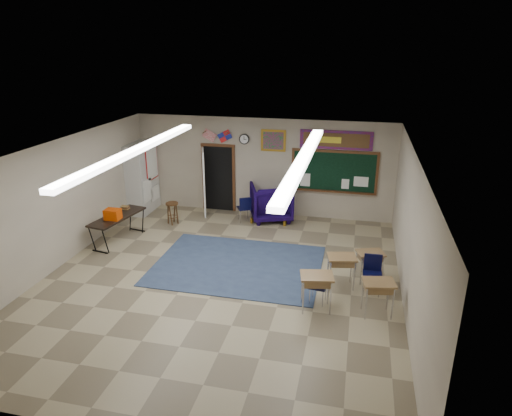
% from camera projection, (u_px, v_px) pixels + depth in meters
% --- Properties ---
extents(floor, '(9.00, 9.00, 0.00)m').
position_uv_depth(floor, '(220.00, 280.00, 10.42)').
color(floor, '#9C8E6B').
rests_on(floor, ground).
extents(back_wall, '(8.00, 0.04, 3.00)m').
position_uv_depth(back_wall, '(262.00, 167.00, 14.03)').
color(back_wall, '#B8AC95').
rests_on(back_wall, floor).
extents(front_wall, '(8.00, 0.04, 3.00)m').
position_uv_depth(front_wall, '(113.00, 346.00, 5.79)').
color(front_wall, '#B8AC95').
rests_on(front_wall, floor).
extents(left_wall, '(0.04, 9.00, 3.00)m').
position_uv_depth(left_wall, '(56.00, 205.00, 10.74)').
color(left_wall, '#B8AC95').
rests_on(left_wall, floor).
extents(right_wall, '(0.04, 9.00, 3.00)m').
position_uv_depth(right_wall, '(411.00, 236.00, 9.07)').
color(right_wall, '#B8AC95').
rests_on(right_wall, floor).
extents(ceiling, '(8.00, 9.00, 0.04)m').
position_uv_depth(ceiling, '(216.00, 152.00, 9.39)').
color(ceiling, beige).
rests_on(ceiling, back_wall).
extents(area_rug, '(4.00, 3.00, 0.02)m').
position_uv_depth(area_rug, '(238.00, 265.00, 11.11)').
color(area_rug, '#364966').
rests_on(area_rug, floor).
extents(fluorescent_strips, '(3.86, 6.00, 0.10)m').
position_uv_depth(fluorescent_strips, '(216.00, 154.00, 9.41)').
color(fluorescent_strips, white).
rests_on(fluorescent_strips, ceiling).
extents(doorway, '(1.10, 0.89, 2.16)m').
position_uv_depth(doorway, '(214.00, 179.00, 14.36)').
color(doorway, black).
rests_on(doorway, back_wall).
extents(chalkboard, '(2.55, 0.14, 1.30)m').
position_uv_depth(chalkboard, '(334.00, 173.00, 13.54)').
color(chalkboard, '#562F18').
rests_on(chalkboard, back_wall).
extents(bulletin_board, '(2.10, 0.05, 0.55)m').
position_uv_depth(bulletin_board, '(336.00, 140.00, 13.21)').
color(bulletin_board, '#AD120E').
rests_on(bulletin_board, back_wall).
extents(framed_art_print, '(0.75, 0.05, 0.65)m').
position_uv_depth(framed_art_print, '(273.00, 141.00, 13.63)').
color(framed_art_print, '#AA7A20').
rests_on(framed_art_print, back_wall).
extents(wall_clock, '(0.32, 0.05, 0.32)m').
position_uv_depth(wall_clock, '(244.00, 139.00, 13.82)').
color(wall_clock, black).
rests_on(wall_clock, back_wall).
extents(wall_flags, '(1.16, 0.06, 0.70)m').
position_uv_depth(wall_flags, '(217.00, 134.00, 13.93)').
color(wall_flags, red).
rests_on(wall_flags, back_wall).
extents(storage_cabinet, '(0.59, 1.25, 2.20)m').
position_uv_depth(storage_cabinet, '(143.00, 178.00, 14.35)').
color(storage_cabinet, beige).
rests_on(storage_cabinet, floor).
extents(wingback_armchair, '(1.52, 1.54, 1.10)m').
position_uv_depth(wingback_armchair, '(271.00, 202.00, 13.84)').
color(wingback_armchair, black).
rests_on(wingback_armchair, floor).
extents(student_chair_reading, '(0.54, 0.54, 0.80)m').
position_uv_depth(student_chair_reading, '(244.00, 209.00, 13.74)').
color(student_chair_reading, black).
rests_on(student_chair_reading, floor).
extents(student_chair_desk_a, '(0.42, 0.42, 0.74)m').
position_uv_depth(student_chair_desk_a, '(318.00, 287.00, 9.42)').
color(student_chair_desk_a, black).
rests_on(student_chair_desk_a, floor).
extents(student_chair_desk_b, '(0.43, 0.43, 0.84)m').
position_uv_depth(student_chair_desk_b, '(372.00, 276.00, 9.76)').
color(student_chair_desk_b, black).
rests_on(student_chair_desk_b, floor).
extents(student_desk_front_left, '(0.70, 0.58, 0.74)m').
position_uv_depth(student_desk_front_left, '(341.00, 270.00, 10.02)').
color(student_desk_front_left, '#8F6542').
rests_on(student_desk_front_left, floor).
extents(student_desk_front_right, '(0.70, 0.61, 0.70)m').
position_uv_depth(student_desk_front_right, '(369.00, 265.00, 10.30)').
color(student_desk_front_right, '#8F6542').
rests_on(student_desk_front_right, floor).
extents(student_desk_back_left, '(0.73, 0.60, 0.78)m').
position_uv_depth(student_desk_back_left, '(316.00, 290.00, 9.16)').
color(student_desk_back_left, '#8F6542').
rests_on(student_desk_back_left, floor).
extents(student_desk_back_right, '(0.69, 0.57, 0.74)m').
position_uv_depth(student_desk_back_right, '(378.00, 296.00, 8.99)').
color(student_desk_back_right, '#8F6542').
rests_on(student_desk_back_right, floor).
extents(folding_table, '(0.89, 1.85, 1.01)m').
position_uv_depth(folding_table, '(118.00, 227.00, 12.34)').
color(folding_table, black).
rests_on(folding_table, floor).
extents(wooden_stool, '(0.37, 0.37, 0.66)m').
position_uv_depth(wooden_stool, '(173.00, 213.00, 13.56)').
color(wooden_stool, '#452614').
rests_on(wooden_stool, floor).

